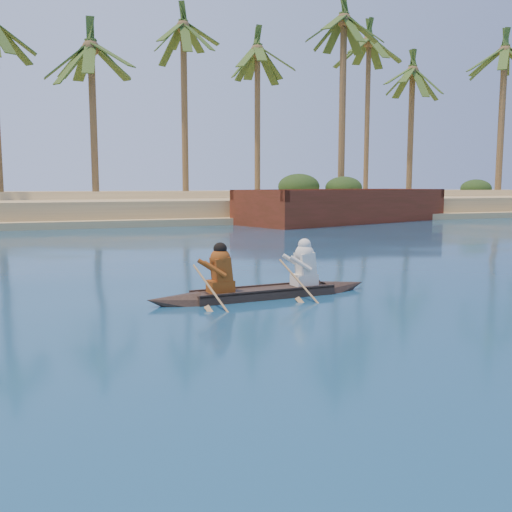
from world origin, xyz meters
name	(u,v)px	position (x,y,z in m)	size (l,w,h in m)	color
sandy_embankment	(27,203)	(0.00, 46.89, 0.53)	(150.00, 51.00, 1.50)	#D1B676
palm_grove	(16,97)	(0.00, 35.00, 8.00)	(110.00, 14.00, 16.00)	#30571E
shrub_cluster	(19,200)	(0.00, 31.50, 1.20)	(100.00, 6.00, 2.40)	#1D3112
canoe	(264,285)	(5.57, 2.84, 0.25)	(4.71, 0.98, 1.29)	#3A2A1F
barge_right	(345,209)	(18.12, 22.34, 0.79)	(14.21, 8.59, 2.25)	maroon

